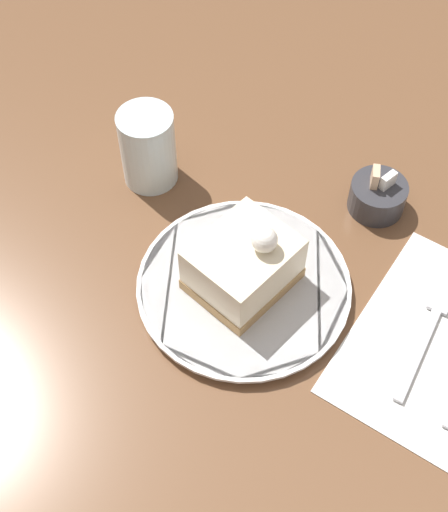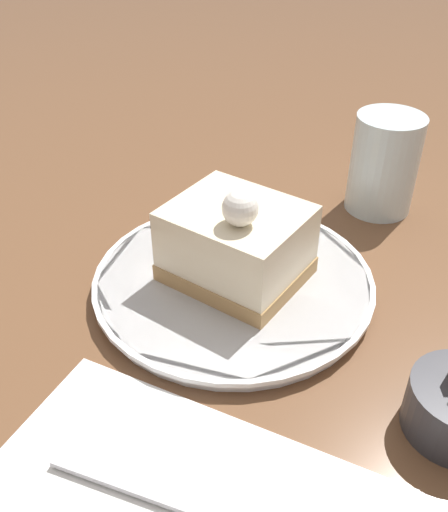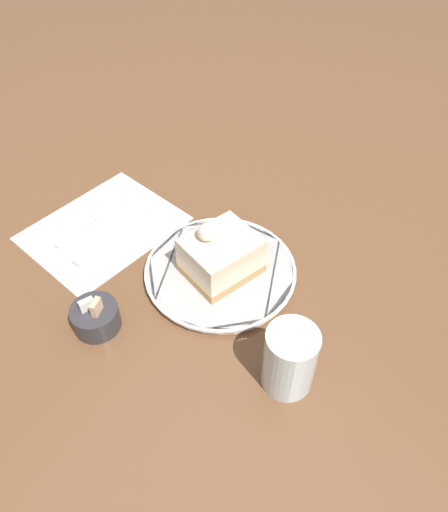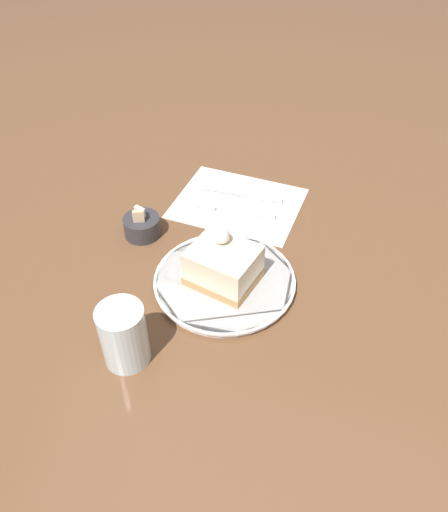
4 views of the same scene
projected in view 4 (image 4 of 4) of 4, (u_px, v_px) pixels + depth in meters
ground_plane at (251, 271)px, 0.83m from camera, size 4.00×4.00×0.00m
plate at (225, 281)px, 0.81m from camera, size 0.23×0.23×0.01m
cake_slice at (223, 265)px, 0.78m from camera, size 0.11×0.12×0.09m
napkin at (238, 203)px, 0.97m from camera, size 0.22×0.26×0.00m
fork at (225, 208)px, 0.95m from camera, size 0.02×0.17×0.00m
knife at (250, 195)px, 0.98m from camera, size 0.02×0.16×0.00m
sugar_bowl at (142, 226)px, 0.89m from camera, size 0.07×0.07×0.06m
drinking_glass at (124, 335)px, 0.68m from camera, size 0.07×0.07×0.10m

